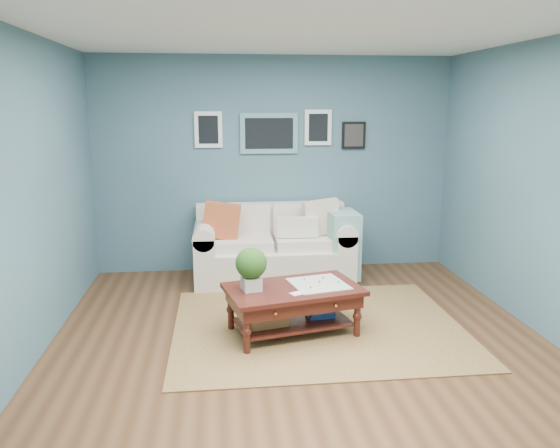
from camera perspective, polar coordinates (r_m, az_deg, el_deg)
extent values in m
plane|color=brown|center=(4.91, 2.45, -12.99)|extent=(5.00, 5.00, 0.00)
plane|color=white|center=(4.48, 2.79, 20.02)|extent=(5.00, 5.00, 0.00)
cube|color=#405A69|center=(6.96, -0.61, 6.17)|extent=(4.50, 0.02, 2.70)
cube|color=#405A69|center=(2.14, 13.14, -8.55)|extent=(4.50, 0.02, 2.70)
cube|color=#405A69|center=(4.71, -25.56, 1.96)|extent=(0.02, 5.00, 2.70)
cube|color=#5C8D9B|center=(6.90, -1.16, 9.45)|extent=(0.72, 0.03, 0.50)
cube|color=black|center=(6.88, -1.14, 9.44)|extent=(0.60, 0.01, 0.38)
cube|color=white|center=(6.87, -7.49, 9.75)|extent=(0.34, 0.03, 0.44)
cube|color=white|center=(6.98, 4.00, 10.03)|extent=(0.34, 0.03, 0.44)
cube|color=black|center=(7.08, 7.70, 9.17)|extent=(0.30, 0.03, 0.34)
cube|color=brown|center=(5.37, 3.97, -10.62)|extent=(2.75, 2.20, 0.01)
cube|color=white|center=(6.68, -0.72, -4.10)|extent=(1.41, 0.87, 0.42)
cube|color=white|center=(6.89, -1.00, 0.26)|extent=(1.85, 0.22, 0.48)
cube|color=white|center=(6.62, -7.84, -3.46)|extent=(0.24, 0.87, 0.62)
cube|color=white|center=(6.78, 6.24, -3.05)|extent=(0.24, 0.87, 0.62)
cylinder|color=white|center=(6.55, -7.92, -0.87)|extent=(0.26, 0.87, 0.26)
cylinder|color=white|center=(6.70, 6.30, -0.51)|extent=(0.26, 0.87, 0.26)
cube|color=white|center=(6.52, -3.97, -2.04)|extent=(0.71, 0.56, 0.13)
cube|color=white|center=(6.60, 2.59, -1.86)|extent=(0.71, 0.56, 0.13)
cube|color=white|center=(6.74, -4.10, 0.55)|extent=(0.71, 0.12, 0.36)
cube|color=white|center=(6.81, 2.25, 0.69)|extent=(0.71, 0.12, 0.36)
cube|color=red|center=(6.46, -6.12, 0.36)|extent=(0.48, 0.17, 0.47)
cube|color=beige|center=(6.65, 4.37, 0.73)|extent=(0.47, 0.18, 0.46)
cube|color=beige|center=(6.50, 1.80, -0.32)|extent=(0.50, 0.12, 0.24)
cube|color=#8BC7BC|center=(6.63, 6.49, -2.08)|extent=(0.34, 0.55, 0.79)
cube|color=#341A10|center=(5.07, 1.38, -6.82)|extent=(1.35, 0.96, 0.04)
cube|color=#341A10|center=(5.10, 1.38, -7.68)|extent=(1.25, 0.87, 0.12)
cube|color=#341A10|center=(5.18, 1.36, -10.18)|extent=(1.13, 0.75, 0.03)
sphere|color=gold|center=(4.72, -0.47, -9.36)|extent=(0.03, 0.03, 0.03)
sphere|color=gold|center=(4.92, 5.87, -8.50)|extent=(0.03, 0.03, 0.03)
cylinder|color=#341A10|center=(4.76, -3.51, -11.13)|extent=(0.06, 0.06, 0.42)
cylinder|color=#341A10|center=(5.12, 8.08, -9.48)|extent=(0.06, 0.06, 0.42)
cylinder|color=#341A10|center=(5.25, -5.17, -8.85)|extent=(0.06, 0.06, 0.42)
cylinder|color=#341A10|center=(5.58, 5.48, -7.54)|extent=(0.06, 0.06, 0.42)
cube|color=beige|center=(4.97, -3.00, -6.24)|extent=(0.19, 0.19, 0.12)
sphere|color=#225218|center=(4.92, -3.03, -4.11)|extent=(0.28, 0.28, 0.28)
cube|color=beige|center=(5.15, 4.04, -6.24)|extent=(0.58, 0.58, 0.01)
cube|color=olive|center=(5.06, -1.35, -9.36)|extent=(0.39, 0.31, 0.20)
cube|color=navy|center=(5.28, 4.21, -8.99)|extent=(0.28, 0.23, 0.11)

